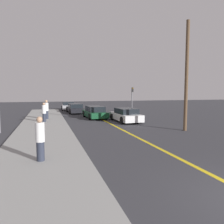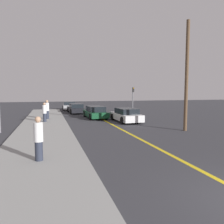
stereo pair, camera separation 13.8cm
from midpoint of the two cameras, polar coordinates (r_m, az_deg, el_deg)
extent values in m
cube|color=gold|center=(22.53, -3.16, -1.79)|extent=(0.20, 60.00, 0.01)
cube|color=gray|center=(19.23, -17.57, -3.06)|extent=(3.77, 30.56, 0.14)
cube|color=silver|center=(20.44, 3.31, -1.19)|extent=(1.88, 4.51, 0.60)
cube|color=black|center=(20.17, 3.53, 0.28)|extent=(1.62, 2.50, 0.49)
cylinder|color=black|center=(21.47, -0.12, -1.27)|extent=(0.24, 0.66, 0.65)
cylinder|color=black|center=(22.04, 4.01, -1.11)|extent=(0.24, 0.66, 0.65)
cylinder|color=black|center=(18.88, 2.49, -2.19)|extent=(0.24, 0.66, 0.65)
cylinder|color=black|center=(19.52, 7.08, -1.97)|extent=(0.24, 0.66, 0.65)
cube|color=#144728|center=(23.35, -4.72, -0.44)|extent=(1.95, 4.77, 0.56)
cube|color=black|center=(23.07, -4.61, 0.86)|extent=(1.66, 2.65, 0.54)
cylinder|color=black|center=(24.60, -7.46, -0.49)|extent=(0.24, 0.64, 0.64)
cylinder|color=black|center=(24.98, -3.63, -0.37)|extent=(0.24, 0.64, 0.64)
cylinder|color=black|center=(21.76, -5.98, -1.23)|extent=(0.24, 0.64, 0.64)
cylinder|color=black|center=(22.18, -1.69, -1.08)|extent=(0.24, 0.64, 0.64)
cube|color=black|center=(29.01, -9.77, 0.64)|extent=(1.93, 4.73, 0.56)
cube|color=black|center=(28.74, -9.73, 1.65)|extent=(1.63, 2.62, 0.49)
cylinder|color=black|center=(30.33, -11.74, 0.56)|extent=(0.25, 0.68, 0.67)
cylinder|color=black|center=(30.58, -8.68, 0.65)|extent=(0.25, 0.68, 0.67)
cylinder|color=black|center=(27.48, -10.97, 0.09)|extent=(0.25, 0.68, 0.67)
cylinder|color=black|center=(27.75, -7.61, 0.19)|extent=(0.25, 0.68, 0.67)
cube|color=#9E9EA3|center=(34.06, -11.51, 1.34)|extent=(1.97, 4.43, 0.66)
cube|color=black|center=(33.81, -11.49, 2.26)|extent=(1.68, 2.46, 0.45)
cylinder|color=black|center=(35.39, -13.01, 1.15)|extent=(0.24, 0.61, 0.60)
cylinder|color=black|center=(35.47, -10.23, 1.21)|extent=(0.24, 0.61, 0.60)
cylinder|color=black|center=(32.69, -12.89, 0.82)|extent=(0.24, 0.61, 0.60)
cylinder|color=black|center=(32.78, -9.88, 0.89)|extent=(0.24, 0.61, 0.60)
cylinder|color=#282D3D|center=(8.96, -18.60, -9.68)|extent=(0.30, 0.30, 0.74)
cylinder|color=silver|center=(8.80, -18.75, -5.00)|extent=(0.35, 0.35, 0.74)
sphere|color=tan|center=(8.73, -18.84, -1.86)|extent=(0.23, 0.23, 0.23)
cylinder|color=#282D3D|center=(20.15, -17.48, -1.42)|extent=(0.29, 0.29, 0.74)
cylinder|color=silver|center=(20.08, -17.54, 0.67)|extent=(0.34, 0.34, 0.74)
sphere|color=tan|center=(20.05, -17.57, 2.04)|extent=(0.22, 0.22, 0.22)
cylinder|color=#282D3D|center=(22.22, -16.88, -0.73)|extent=(0.33, 0.33, 0.79)
cylinder|color=silver|center=(22.16, -16.94, 1.31)|extent=(0.39, 0.39, 0.79)
sphere|color=tan|center=(22.13, -16.98, 2.67)|extent=(0.26, 0.26, 0.26)
cylinder|color=slate|center=(26.77, 5.08, 2.88)|extent=(0.12, 0.12, 3.32)
cube|color=black|center=(26.58, 5.25, 5.84)|extent=(0.18, 0.18, 0.55)
sphere|color=orange|center=(26.50, 5.32, 6.20)|extent=(0.14, 0.14, 0.14)
cylinder|color=brown|center=(16.40, 18.66, 8.78)|extent=(0.24, 0.24, 7.72)
camera|label=1|loc=(0.07, -90.24, -0.02)|focal=35.00mm
camera|label=2|loc=(0.07, 89.76, 0.02)|focal=35.00mm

